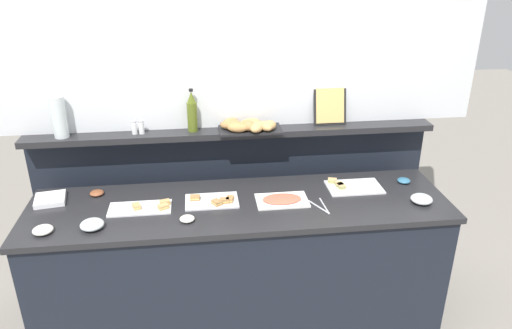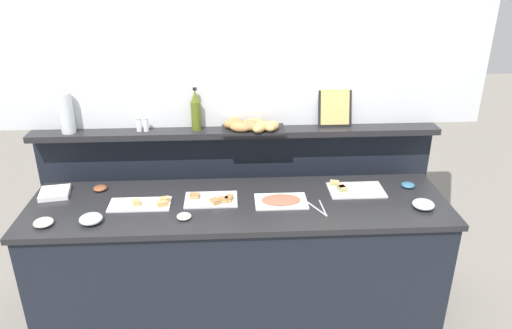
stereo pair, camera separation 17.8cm
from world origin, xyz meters
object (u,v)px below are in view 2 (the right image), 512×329
object	(u,v)px
condiment_bowl_red	(408,185)
pepper_shaker	(146,125)
glass_bowl_medium	(91,219)
glass_bowl_large	(423,205)
serving_tongs	(320,209)
cold_cuts_platter	(281,201)
olive_oil_bottle	(196,111)
condiment_bowl_teal	(184,216)
condiment_bowl_cream	(43,222)
napkin_stack	(55,193)
framed_picture	(335,107)
sandwich_platter_front	(212,199)
water_carafe	(66,113)
sandwich_platter_side	(143,204)
salt_shaker	(139,125)
condiment_bowl_dark	(100,188)
sandwich_platter_rear	(353,189)
bread_basket	(251,126)

from	to	relation	value
condiment_bowl_red	pepper_shaker	world-z (taller)	pepper_shaker
glass_bowl_medium	glass_bowl_large	bearing A→B (deg)	1.83
condiment_bowl_red	serving_tongs	bearing A→B (deg)	-156.81
cold_cuts_platter	olive_oil_bottle	world-z (taller)	olive_oil_bottle
glass_bowl_large	condiment_bowl_teal	xyz separation A→B (m)	(-1.37, -0.04, -0.01)
condiment_bowl_cream	napkin_stack	size ratio (longest dim) A/B	0.63
serving_tongs	pepper_shaker	bearing A→B (deg)	152.39
glass_bowl_large	framed_picture	bearing A→B (deg)	125.07
sandwich_platter_front	serving_tongs	world-z (taller)	sandwich_platter_front
serving_tongs	water_carafe	bearing A→B (deg)	160.36
sandwich_platter_side	olive_oil_bottle	xyz separation A→B (m)	(0.30, 0.44, 0.42)
sandwich_platter_side	serving_tongs	bearing A→B (deg)	-6.34
condiment_bowl_red	salt_shaker	xyz separation A→B (m)	(-1.69, 0.29, 0.33)
cold_cuts_platter	condiment_bowl_dark	distance (m)	1.13
condiment_bowl_dark	napkin_stack	world-z (taller)	same
salt_shaker	pepper_shaker	size ratio (longest dim) A/B	1.00
condiment_bowl_cream	olive_oil_bottle	xyz separation A→B (m)	(0.81, 0.65, 0.41)
sandwich_platter_front	sandwich_platter_rear	bearing A→B (deg)	5.68
condiment_bowl_dark	bread_basket	distance (m)	1.02
sandwich_platter_front	sandwich_platter_side	distance (m)	0.40
sandwich_platter_front	salt_shaker	bearing A→B (deg)	138.97
framed_picture	glass_bowl_medium	bearing A→B (deg)	-155.63
napkin_stack	framed_picture	distance (m)	1.83
condiment_bowl_cream	bread_basket	world-z (taller)	bread_basket
sandwich_platter_rear	framed_picture	world-z (taller)	framed_picture
glass_bowl_medium	condiment_bowl_cream	bearing A→B (deg)	-177.01
condiment_bowl_teal	salt_shaker	world-z (taller)	salt_shaker
condiment_bowl_dark	salt_shaker	world-z (taller)	salt_shaker
condiment_bowl_red	water_carafe	bearing A→B (deg)	172.27
sandwich_platter_rear	glass_bowl_large	xyz separation A→B (m)	(0.35, -0.24, 0.01)
sandwich_platter_side	framed_picture	xyz separation A→B (m)	(1.20, 0.47, 0.42)
olive_oil_bottle	pepper_shaker	world-z (taller)	olive_oil_bottle
condiment_bowl_dark	salt_shaker	xyz separation A→B (m)	(0.23, 0.23, 0.33)
napkin_stack	framed_picture	bearing A→B (deg)	10.17
condiment_bowl_red	bread_basket	size ratio (longest dim) A/B	0.21
condiment_bowl_red	glass_bowl_medium	bearing A→B (deg)	-170.00
sandwich_platter_front	glass_bowl_medium	size ratio (longest dim) A/B	2.46
glass_bowl_medium	condiment_bowl_teal	xyz separation A→B (m)	(0.50, 0.02, -0.01)
sandwich_platter_front	framed_picture	bearing A→B (deg)	28.98
sandwich_platter_front	serving_tongs	xyz separation A→B (m)	(0.62, -0.14, -0.00)
salt_shaker	framed_picture	world-z (taller)	framed_picture
cold_cuts_platter	glass_bowl_medium	distance (m)	1.08
salt_shaker	condiment_bowl_cream	bearing A→B (deg)	-124.89
glass_bowl_large	condiment_bowl_red	xyz separation A→B (m)	(0.00, 0.27, -0.01)
sandwich_platter_side	glass_bowl_medium	world-z (taller)	glass_bowl_medium
water_carafe	condiment_bowl_teal	bearing A→B (deg)	-38.57
glass_bowl_large	condiment_bowl_cream	bearing A→B (deg)	-178.04
framed_picture	serving_tongs	bearing A→B (deg)	-106.68
sandwich_platter_side	water_carafe	xyz separation A→B (m)	(-0.50, 0.43, 0.42)
salt_shaker	framed_picture	distance (m)	1.27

